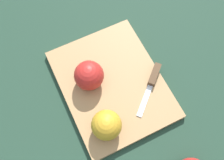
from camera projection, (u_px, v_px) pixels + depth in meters
name	position (u px, v px, depth m)	size (l,w,h in m)	color
ground_plane	(112.00, 85.00, 0.72)	(4.00, 4.00, 0.00)	#1E3828
cutting_board	(112.00, 84.00, 0.71)	(0.38, 0.32, 0.02)	#A37A4C
apple_half_left	(89.00, 76.00, 0.67)	(0.08, 0.08, 0.08)	red
apple_half_right	(107.00, 125.00, 0.62)	(0.07, 0.07, 0.07)	gold
knife	(153.00, 78.00, 0.70)	(0.09, 0.14, 0.02)	silver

